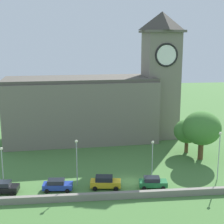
# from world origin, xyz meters

# --- Properties ---
(ground_plane) EXTENTS (200.00, 200.00, 0.00)m
(ground_plane) POSITION_xyz_m (0.00, 15.00, 0.00)
(ground_plane) COLOR #477538
(church) EXTENTS (37.74, 13.57, 27.03)m
(church) POSITION_xyz_m (-3.05, 23.39, 8.28)
(church) COLOR slate
(church) RESTS_ON ground
(quay_barrier) EXTENTS (53.37, 0.70, 0.94)m
(quay_barrier) POSITION_xyz_m (0.00, -5.31, 0.47)
(quay_barrier) COLOR gray
(quay_barrier) RESTS_ON ground
(car_black) EXTENTS (4.27, 2.51, 1.69)m
(car_black) POSITION_xyz_m (-18.31, -1.85, 0.85)
(car_black) COLOR black
(car_black) RESTS_ON ground
(car_blue) EXTENTS (4.37, 2.38, 1.65)m
(car_blue) POSITION_xyz_m (-10.74, -1.81, 0.84)
(car_blue) COLOR #233D9E
(car_blue) RESTS_ON ground
(car_yellow) EXTENTS (4.61, 2.55, 1.88)m
(car_yellow) POSITION_xyz_m (-3.82, -1.85, 0.95)
(car_yellow) COLOR gold
(car_yellow) RESTS_ON ground
(car_green) EXTENTS (4.23, 2.41, 1.63)m
(car_green) POSITION_xyz_m (3.13, -2.31, 0.82)
(car_green) COLOR #1E6B38
(car_green) RESTS_ON ground
(streetlamp_west_end) EXTENTS (0.44, 0.44, 6.05)m
(streetlamp_west_end) POSITION_xyz_m (-18.73, 0.37, 4.13)
(streetlamp_west_end) COLOR #9EA0A5
(streetlamp_west_end) RESTS_ON ground
(streetlamp_west_mid) EXTENTS (0.44, 0.44, 7.05)m
(streetlamp_west_mid) POSITION_xyz_m (-7.89, -0.33, 4.71)
(streetlamp_west_mid) COLOR #9EA0A5
(streetlamp_west_mid) RESTS_ON ground
(streetlamp_central) EXTENTS (0.44, 0.44, 6.27)m
(streetlamp_central) POSITION_xyz_m (3.65, 0.55, 4.25)
(streetlamp_central) COLOR #9EA0A5
(streetlamp_central) RESTS_ON ground
(streetlamp_east_mid) EXTENTS (0.44, 0.44, 7.65)m
(streetlamp_east_mid) POSITION_xyz_m (13.79, -0.50, 5.04)
(streetlamp_east_mid) COLOR #9EA0A5
(streetlamp_east_mid) RESTS_ON ground
(tree_by_tower) EXTENTS (5.01, 5.01, 6.48)m
(tree_by_tower) POSITION_xyz_m (13.07, 12.55, 4.19)
(tree_by_tower) COLOR brown
(tree_by_tower) RESTS_ON ground
(tree_churchyard) EXTENTS (6.80, 6.80, 8.89)m
(tree_churchyard) POSITION_xyz_m (14.44, 8.70, 5.79)
(tree_churchyard) COLOR brown
(tree_churchyard) RESTS_ON ground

